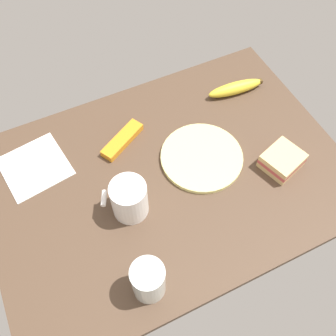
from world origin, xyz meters
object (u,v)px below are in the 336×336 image
plate_of_food (202,157)px  sandwich_main (282,160)px  coffee_mug_black (129,199)px  banana (235,88)px  glass_of_milk (148,281)px  snack_bar (122,140)px  paper_napkin (35,167)px

plate_of_food → sandwich_main: size_ratio=1.87×
coffee_mug_black → banana: coffee_mug_black is taller
glass_of_milk → snack_bar: size_ratio=0.77×
plate_of_food → coffee_mug_black: bearing=14.1°
coffee_mug_black → glass_of_milk: 19.32cm
plate_of_food → paper_napkin: size_ratio=1.36×
sandwich_main → glass_of_milk: 45.52cm
banana → plate_of_food: bearing=39.4°
snack_bar → glass_of_milk: bearing=47.2°
plate_of_food → snack_bar: size_ratio=1.57×
coffee_mug_black → glass_of_milk: size_ratio=1.04×
snack_bar → coffee_mug_black: bearing=44.5°
coffee_mug_black → banana: size_ratio=0.64×
sandwich_main → banana: size_ratio=0.67×
paper_napkin → snack_bar: bearing=173.9°
banana → paper_napkin: size_ratio=1.09×
snack_bar → plate_of_food: bearing=111.2°
coffee_mug_black → snack_bar: coffee_mug_black is taller
plate_of_food → coffee_mug_black: 23.47cm
sandwich_main → paper_napkin: (57.37, -26.94, -2.05)cm
coffee_mug_black → snack_bar: size_ratio=0.80×
plate_of_food → sandwich_main: bearing=148.4°
coffee_mug_black → snack_bar: 20.65cm
banana → snack_bar: size_ratio=1.25×
snack_bar → paper_napkin: snack_bar is taller
coffee_mug_black → sandwich_main: size_ratio=0.95×
banana → snack_bar: 36.65cm
sandwich_main → banana: sandwich_main is taller
banana → sandwich_main: bearing=84.5°
coffee_mug_black → sandwich_main: (-39.65, 5.06, -3.03)cm
coffee_mug_black → snack_bar: bearing=-106.3°
banana → paper_napkin: banana is taller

